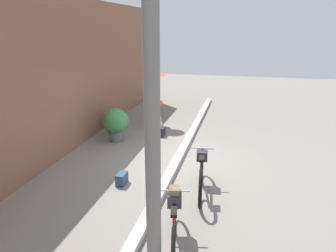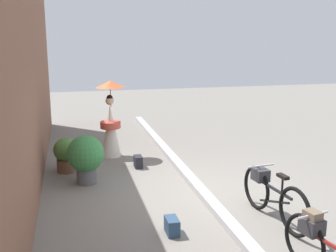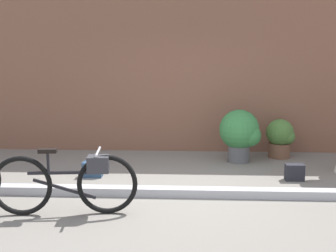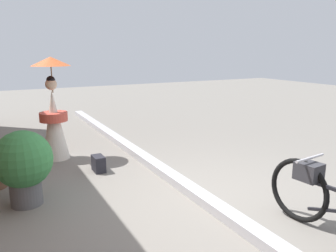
% 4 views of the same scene
% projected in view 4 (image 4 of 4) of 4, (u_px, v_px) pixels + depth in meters
% --- Properties ---
extents(ground_plane, '(30.00, 30.00, 0.00)m').
position_uv_depth(ground_plane, '(207.00, 205.00, 4.29)').
color(ground_plane, gray).
extents(sidewalk_curb, '(14.00, 0.20, 0.12)m').
position_uv_depth(sidewalk_curb, '(207.00, 201.00, 4.28)').
color(sidewalk_curb, '#B2B2B7').
rests_on(sidewalk_curb, ground_plane).
extents(person_with_parasol, '(0.69, 0.69, 1.84)m').
position_uv_depth(person_with_parasol, '(53.00, 112.00, 5.98)').
color(person_with_parasol, silver).
rests_on(person_with_parasol, ground_plane).
extents(potted_plant_by_door, '(0.75, 0.73, 0.97)m').
position_uv_depth(potted_plant_by_door, '(24.00, 163.00, 4.23)').
color(potted_plant_by_door, '#59595B').
rests_on(potted_plant_by_door, ground_plane).
extents(backpack_on_pavement, '(0.29, 0.17, 0.26)m').
position_uv_depth(backpack_on_pavement, '(99.00, 163.00, 5.47)').
color(backpack_on_pavement, '#26262D').
rests_on(backpack_on_pavement, ground_plane).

